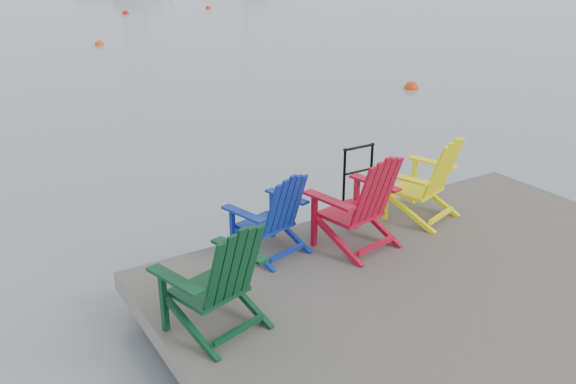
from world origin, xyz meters
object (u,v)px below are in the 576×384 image
chair_green (218,277)px  chair_blue (273,213)px  handrail (358,172)px  chair_red (361,201)px  buoy_a (411,89)px  buoy_b (99,45)px  buoy_c (208,9)px  chair_yellow (427,178)px  buoy_d (126,14)px

chair_green → chair_blue: bearing=26.0°
handrail → chair_red: size_ratio=0.78×
buoy_a → chair_green: bearing=-140.0°
chair_blue → chair_red: bearing=-36.3°
buoy_a → chair_blue: bearing=-140.2°
handrail → chair_blue: size_ratio=0.90×
chair_red → buoy_b: bearing=72.0°
chair_blue → buoy_a: size_ratio=2.45×
buoy_a → handrail: bearing=-136.6°
buoy_b → buoy_c: size_ratio=1.05×
buoy_a → buoy_b: (-5.24, 12.82, 0.00)m
chair_blue → buoy_a: chair_blue is taller
handrail → chair_green: (-2.72, -1.50, 0.01)m
chair_green → chair_blue: chair_green is taller
chair_yellow → buoy_c: (11.72, 32.05, -1.06)m
chair_yellow → chair_blue: bearing=157.8°
chair_yellow → buoy_a: (6.70, 7.53, -1.06)m
chair_green → chair_yellow: bearing=-0.9°
chair_yellow → buoy_d: bearing=61.3°
chair_yellow → buoy_a: 10.13m
chair_green → chair_yellow: chair_yellow is taller
chair_blue → buoy_d: chair_blue is taller
chair_green → buoy_b: (4.76, 21.20, -1.05)m
handrail → chair_green: size_ratio=0.82×
chair_red → chair_yellow: size_ratio=1.04×
buoy_c → chair_blue: bearing=-113.5°
chair_green → buoy_a: chair_green is taller
chair_red → buoy_a: chair_red is taller
chair_blue → chair_red: 1.01m
chair_red → buoy_b: (2.67, 20.55, -1.08)m
chair_blue → chair_yellow: bearing=-19.1°
handrail → chair_red: (-0.62, -0.85, 0.04)m
handrail → chair_yellow: size_ratio=0.82×
chair_green → buoy_c: 36.19m
chair_red → chair_yellow: bearing=-1.1°
chair_red → chair_yellow: 1.23m
chair_green → buoy_b: 21.75m
chair_green → buoy_c: size_ratio=3.15×
chair_green → chair_red: (2.10, 0.65, 0.03)m
handrail → chair_yellow: chair_yellow is taller
handrail → chair_green: bearing=-151.1°
chair_green → buoy_c: bearing=50.0°
chair_green → chair_blue: size_ratio=1.10×
chair_red → buoy_c: chair_red is taller
chair_red → buoy_c: bearing=57.6°
chair_green → buoy_d: size_ratio=2.79×
chair_red → buoy_d: bearing=66.3°
chair_blue → chair_yellow: (2.15, -0.17, 0.05)m
buoy_c → handrail: bearing=-111.4°
buoy_a → buoy_b: size_ratio=1.11×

